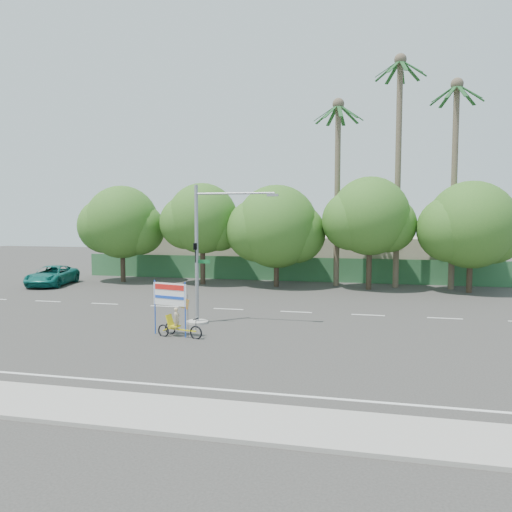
# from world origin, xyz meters

# --- Properties ---
(ground) EXTENTS (120.00, 120.00, 0.00)m
(ground) POSITION_xyz_m (0.00, 0.00, 0.00)
(ground) COLOR #33302D
(ground) RESTS_ON ground
(sidewalk_near) EXTENTS (50.00, 2.40, 0.12)m
(sidewalk_near) POSITION_xyz_m (0.00, -7.50, 0.06)
(sidewalk_near) COLOR gray
(sidewalk_near) RESTS_ON ground
(fence) EXTENTS (38.00, 0.08, 2.00)m
(fence) POSITION_xyz_m (0.00, 21.50, 1.00)
(fence) COLOR #336B3D
(fence) RESTS_ON ground
(building_left) EXTENTS (12.00, 8.00, 4.00)m
(building_left) POSITION_xyz_m (-10.00, 26.00, 2.00)
(building_left) COLOR #B3A48E
(building_left) RESTS_ON ground
(building_right) EXTENTS (14.00, 8.00, 3.60)m
(building_right) POSITION_xyz_m (8.00, 26.00, 1.80)
(building_right) COLOR #B3A48E
(building_right) RESTS_ON ground
(tree_far_left) EXTENTS (7.14, 6.00, 7.96)m
(tree_far_left) POSITION_xyz_m (-14.05, 18.00, 4.76)
(tree_far_left) COLOR #473828
(tree_far_left) RESTS_ON ground
(tree_left) EXTENTS (6.66, 5.60, 8.07)m
(tree_left) POSITION_xyz_m (-7.05, 18.00, 5.06)
(tree_left) COLOR #473828
(tree_left) RESTS_ON ground
(tree_center) EXTENTS (7.62, 6.40, 7.85)m
(tree_center) POSITION_xyz_m (-1.05, 18.00, 4.47)
(tree_center) COLOR #473828
(tree_center) RESTS_ON ground
(tree_right) EXTENTS (6.90, 5.80, 8.36)m
(tree_right) POSITION_xyz_m (5.95, 18.00, 5.24)
(tree_right) COLOR #473828
(tree_right) RESTS_ON ground
(tree_far_right) EXTENTS (7.38, 6.20, 7.94)m
(tree_far_right) POSITION_xyz_m (12.95, 18.00, 4.64)
(tree_far_right) COLOR #473828
(tree_far_right) RESTS_ON ground
(palm_tall) EXTENTS (3.73, 3.79, 17.45)m
(palm_tall) POSITION_xyz_m (8.00, 19.50, 10.46)
(palm_tall) COLOR #70604C
(palm_tall) RESTS_ON ground
(palm_mid) EXTENTS (3.73, 3.79, 15.45)m
(palm_mid) POSITION_xyz_m (12.00, 19.50, 9.40)
(palm_mid) COLOR #70604C
(palm_mid) RESTS_ON ground
(palm_short) EXTENTS (3.73, 3.79, 14.45)m
(palm_short) POSITION_xyz_m (3.50, 19.50, 8.86)
(palm_short) COLOR #70604C
(palm_short) RESTS_ON ground
(traffic_signal) EXTENTS (4.72, 1.10, 7.00)m
(traffic_signal) POSITION_xyz_m (-2.20, 3.98, 2.92)
(traffic_signal) COLOR gray
(traffic_signal) RESTS_ON ground
(trike_billboard) EXTENTS (2.53, 0.92, 2.54)m
(trike_billboard) POSITION_xyz_m (-2.54, 1.08, 1.02)
(trike_billboard) COLOR black
(trike_billboard) RESTS_ON ground
(pickup_truck) EXTENTS (3.52, 5.90, 1.53)m
(pickup_truck) POSITION_xyz_m (-18.36, 14.66, 0.77)
(pickup_truck) COLOR #0E655B
(pickup_truck) RESTS_ON ground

